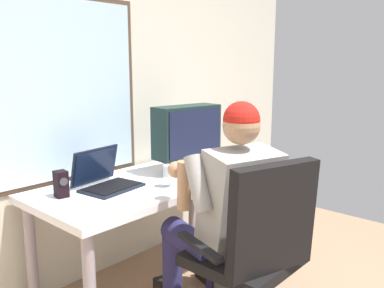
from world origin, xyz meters
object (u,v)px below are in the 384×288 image
(wine_glass, at_px, (169,172))
(desk_speaker, at_px, (61,184))
(desk, at_px, (154,192))
(crt_monitor, at_px, (187,132))
(laptop, at_px, (104,177))
(office_chair, at_px, (257,244))
(person_seated, at_px, (225,210))

(wine_glass, height_order, desk_speaker, desk_speaker)
(desk, xyz_separation_m, crt_monitor, (0.31, -0.01, 0.35))
(crt_monitor, height_order, laptop, crt_monitor)
(laptop, bearing_deg, desk_speaker, 174.29)
(desk, bearing_deg, crt_monitor, -1.96)
(laptop, xyz_separation_m, wine_glass, (0.27, -0.29, 0.03))
(desk, relative_size, desk_speaker, 10.40)
(crt_monitor, relative_size, laptop, 1.34)
(office_chair, distance_m, desk_speaker, 1.11)
(desk, bearing_deg, office_chair, -96.74)
(wine_glass, bearing_deg, crt_monitor, 27.39)
(person_seated, xyz_separation_m, wine_glass, (-0.02, 0.41, 0.15))
(crt_monitor, distance_m, wine_glass, 0.44)
(person_seated, distance_m, wine_glass, 0.43)
(desk, distance_m, laptop, 0.36)
(person_seated, distance_m, crt_monitor, 0.76)
(person_seated, height_order, crt_monitor, person_seated)
(laptop, distance_m, wine_glass, 0.39)
(desk, xyz_separation_m, person_seated, (-0.03, -0.60, 0.03))
(crt_monitor, xyz_separation_m, laptop, (-0.63, 0.10, -0.21))
(wine_glass, relative_size, desk_speaker, 0.91)
(office_chair, bearing_deg, laptop, 102.74)
(person_seated, bearing_deg, desk, 87.09)
(desk, xyz_separation_m, desk_speaker, (-0.59, 0.12, 0.16))
(office_chair, height_order, person_seated, person_seated)
(person_seated, bearing_deg, wine_glass, 92.84)
(desk_speaker, bearing_deg, office_chair, -63.64)
(office_chair, distance_m, laptop, 1.00)
(office_chair, bearing_deg, desk_speaker, 116.36)
(crt_monitor, height_order, desk_speaker, crt_monitor)
(person_seated, bearing_deg, office_chair, -105.44)
(office_chair, xyz_separation_m, laptop, (-0.22, 0.95, 0.21))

